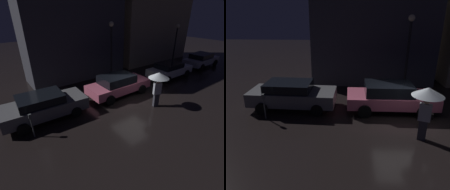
% 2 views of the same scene
% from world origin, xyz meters
% --- Properties ---
extents(ground_plane, '(60.00, 60.00, 0.00)m').
position_xyz_m(ground_plane, '(0.00, 0.00, 0.00)').
color(ground_plane, black).
extents(building_facade_left, '(8.20, 3.00, 9.38)m').
position_xyz_m(building_facade_left, '(-1.01, 6.50, 4.69)').
color(building_facade_left, '#3D3D47').
rests_on(building_facade_left, ground).
extents(parked_car_grey, '(4.49, 2.07, 1.42)m').
position_xyz_m(parked_car_grey, '(-5.54, 1.37, 0.75)').
color(parked_car_grey, slate).
rests_on(parked_car_grey, ground).
extents(parked_car_pink, '(4.49, 2.05, 1.45)m').
position_xyz_m(parked_car_pink, '(-0.46, 1.30, 0.76)').
color(parked_car_pink, '#DB6684').
rests_on(parked_car_pink, ground).
extents(pedestrian_with_umbrella, '(1.19, 1.19, 2.21)m').
position_xyz_m(pedestrian_with_umbrella, '(0.35, -1.44, 1.78)').
color(pedestrian_with_umbrella, '#383842').
rests_on(pedestrian_with_umbrella, ground).
extents(parking_meter, '(0.12, 0.10, 1.26)m').
position_xyz_m(parking_meter, '(-6.53, 0.02, 0.78)').
color(parking_meter, '#4C5154').
rests_on(parking_meter, ground).
extents(street_lamp_near, '(0.37, 0.37, 4.65)m').
position_xyz_m(street_lamp_near, '(0.84, 3.86, 3.03)').
color(street_lamp_near, black).
rests_on(street_lamp_near, ground).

